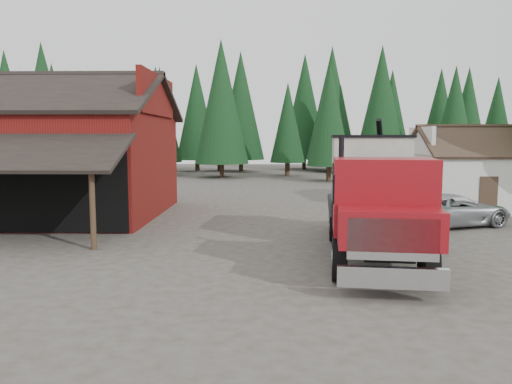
{
  "coord_description": "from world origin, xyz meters",
  "views": [
    {
      "loc": [
        0.48,
        -14.93,
        3.9
      ],
      "look_at": [
        0.04,
        4.4,
        1.8
      ],
      "focal_mm": 35.0,
      "sensor_mm": 36.0,
      "label": 1
    }
  ],
  "objects": [
    {
      "name": "ground",
      "position": [
        0.0,
        0.0,
        0.0
      ],
      "size": [
        120.0,
        120.0,
        0.0
      ],
      "primitive_type": "plane",
      "color": "#3F3932",
      "rests_on": "ground"
    },
    {
      "name": "red_barn",
      "position": [
        -11.0,
        9.9,
        2.69
      ],
      "size": [
        12.8,
        13.63,
        7.18
      ],
      "color": "maroon",
      "rests_on": "ground"
    },
    {
      "name": "farmhouse",
      "position": [
        13.0,
        13.0,
        1.67
      ],
      "size": [
        8.6,
        6.42,
        4.65
      ],
      "color": "silver",
      "rests_on": "ground"
    },
    {
      "name": "conifer_backdrop",
      "position": [
        0.0,
        42.0,
        0.0
      ],
      "size": [
        76.0,
        16.0,
        16.0
      ],
      "primitive_type": null,
      "color": "black",
      "rests_on": "ground"
    },
    {
      "name": "near_pine_a",
      "position": [
        -22.0,
        28.0,
        6.39
      ],
      "size": [
        4.4,
        4.4,
        11.4
      ],
      "color": "#382619",
      "rests_on": "ground"
    },
    {
      "name": "near_pine_b",
      "position": [
        6.0,
        30.0,
        5.89
      ],
      "size": [
        3.96,
        3.96,
        10.4
      ],
      "color": "#382619",
      "rests_on": "ground"
    },
    {
      "name": "near_pine_d",
      "position": [
        -4.0,
        34.0,
        7.39
      ],
      "size": [
        5.28,
        5.28,
        13.4
      ],
      "color": "#382619",
      "rests_on": "ground"
    },
    {
      "name": "feed_truck",
      "position": [
        4.01,
        1.72,
        2.17
      ],
      "size": [
        3.84,
        10.51,
        4.64
      ],
      "rotation": [
        0.0,
        0.0,
        -0.11
      ],
      "color": "black",
      "rests_on": "ground"
    },
    {
      "name": "silver_car",
      "position": [
        8.72,
        7.14,
        0.72
      ],
      "size": [
        5.7,
        4.06,
        1.44
      ],
      "primitive_type": "imported",
      "rotation": [
        0.0,
        0.0,
        1.93
      ],
      "color": "#B0B3B8",
      "rests_on": "ground"
    }
  ]
}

